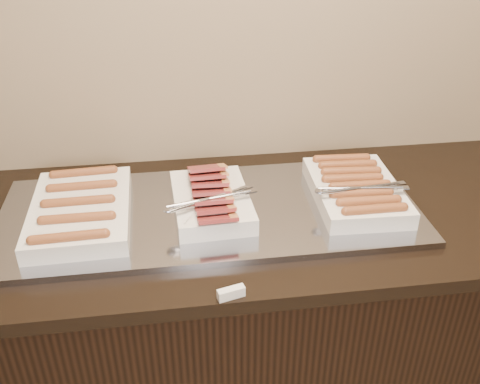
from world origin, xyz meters
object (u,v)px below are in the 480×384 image
dish_left (81,210)px  dish_center (211,200)px  warming_tray (210,212)px  counter (222,327)px  dish_right (356,189)px

dish_left → dish_center: bearing=-2.1°
warming_tray → dish_center: size_ratio=3.52×
counter → dish_left: dish_left is taller
warming_tray → dish_right: 0.43m
warming_tray → dish_left: bearing=180.0°
dish_left → dish_center: (0.36, -0.00, 0.01)m
dish_left → dish_center: size_ratio=1.19×
counter → dish_right: size_ratio=5.52×
warming_tray → dish_right: dish_right is taller
dish_center → dish_right: 0.43m
warming_tray → dish_left: size_ratio=2.95×
warming_tray → counter: bearing=0.0°
counter → warming_tray: warming_tray is taller
dish_right → dish_center: bearing=-177.8°
dish_left → counter: bearing=-1.3°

